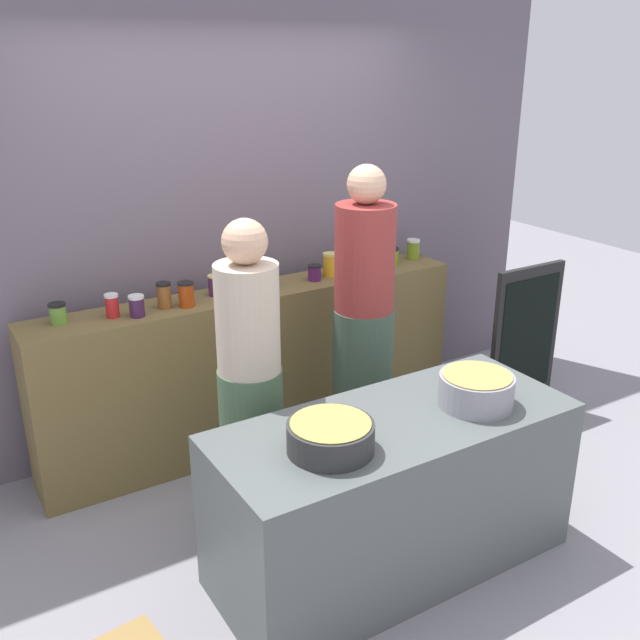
% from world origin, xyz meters
% --- Properties ---
extents(ground, '(12.00, 12.00, 0.00)m').
position_xyz_m(ground, '(0.00, 0.00, 0.00)').
color(ground, gray).
extents(storefront_wall, '(4.80, 0.12, 3.00)m').
position_xyz_m(storefront_wall, '(0.00, 1.45, 1.50)').
color(storefront_wall, slate).
rests_on(storefront_wall, ground).
extents(display_shelf, '(2.70, 0.36, 1.00)m').
position_xyz_m(display_shelf, '(0.00, 1.10, 0.50)').
color(display_shelf, brown).
rests_on(display_shelf, ground).
extents(prep_table, '(1.70, 0.70, 0.78)m').
position_xyz_m(prep_table, '(0.00, -0.30, 0.39)').
color(prep_table, '#515857').
rests_on(prep_table, ground).
extents(preserve_jar_0, '(0.09, 0.09, 0.11)m').
position_xyz_m(preserve_jar_0, '(-1.12, 1.14, 1.05)').
color(preserve_jar_0, '#609233').
rests_on(preserve_jar_0, display_shelf).
extents(preserve_jar_1, '(0.07, 0.07, 0.13)m').
position_xyz_m(preserve_jar_1, '(-0.85, 1.09, 1.06)').
color(preserve_jar_1, red).
rests_on(preserve_jar_1, display_shelf).
extents(preserve_jar_2, '(0.08, 0.08, 0.12)m').
position_xyz_m(preserve_jar_2, '(-0.73, 1.03, 1.06)').
color(preserve_jar_2, '#3E1E42').
rests_on(preserve_jar_2, display_shelf).
extents(preserve_jar_3, '(0.08, 0.08, 0.14)m').
position_xyz_m(preserve_jar_3, '(-0.56, 1.09, 1.07)').
color(preserve_jar_3, brown).
rests_on(preserve_jar_3, display_shelf).
extents(preserve_jar_4, '(0.09, 0.09, 0.14)m').
position_xyz_m(preserve_jar_4, '(-0.45, 1.04, 1.07)').
color(preserve_jar_4, '#A73A0F').
rests_on(preserve_jar_4, display_shelf).
extents(preserve_jar_5, '(0.09, 0.09, 0.12)m').
position_xyz_m(preserve_jar_5, '(-0.23, 1.14, 1.06)').
color(preserve_jar_5, '#4C2550').
rests_on(preserve_jar_5, display_shelf).
extents(preserve_jar_6, '(0.08, 0.08, 0.10)m').
position_xyz_m(preserve_jar_6, '(0.12, 1.12, 1.05)').
color(preserve_jar_6, '#3E1E5F').
rests_on(preserve_jar_6, display_shelf).
extents(preserve_jar_7, '(0.09, 0.09, 0.10)m').
position_xyz_m(preserve_jar_7, '(0.41, 1.08, 1.05)').
color(preserve_jar_7, '#4F1B56').
rests_on(preserve_jar_7, display_shelf).
extents(preserve_jar_8, '(0.09, 0.09, 0.15)m').
position_xyz_m(preserve_jar_8, '(0.54, 1.11, 1.07)').
color(preserve_jar_8, gold).
rests_on(preserve_jar_8, display_shelf).
extents(preserve_jar_9, '(0.09, 0.09, 0.12)m').
position_xyz_m(preserve_jar_9, '(0.75, 1.11, 1.06)').
color(preserve_jar_9, '#284735').
rests_on(preserve_jar_9, display_shelf).
extents(preserve_jar_10, '(0.09, 0.09, 0.14)m').
position_xyz_m(preserve_jar_10, '(0.91, 1.08, 1.06)').
color(preserve_jar_10, '#29552E').
rests_on(preserve_jar_10, display_shelf).
extents(preserve_jar_11, '(0.09, 0.09, 0.11)m').
position_xyz_m(preserve_jar_11, '(1.03, 1.12, 1.05)').
color(preserve_jar_11, olive).
rests_on(preserve_jar_11, display_shelf).
extents(preserve_jar_12, '(0.09, 0.09, 0.14)m').
position_xyz_m(preserve_jar_12, '(1.23, 1.15, 1.07)').
color(preserve_jar_12, olive).
rests_on(preserve_jar_12, display_shelf).
extents(cooking_pot_left, '(0.37, 0.37, 0.13)m').
position_xyz_m(cooking_pot_left, '(-0.39, -0.37, 0.85)').
color(cooking_pot_left, '#2D2D2D').
rests_on(cooking_pot_left, prep_table).
extents(cooking_pot_center, '(0.35, 0.35, 0.15)m').
position_xyz_m(cooking_pot_center, '(0.40, -0.38, 0.86)').
color(cooking_pot_center, gray).
rests_on(cooking_pot_center, prep_table).
extents(cook_with_tongs, '(0.32, 0.32, 1.63)m').
position_xyz_m(cook_with_tongs, '(-0.41, 0.34, 0.75)').
color(cook_with_tongs, '#476345').
rests_on(cook_with_tongs, ground).
extents(cook_in_cap, '(0.35, 0.35, 1.78)m').
position_xyz_m(cook_in_cap, '(0.41, 0.55, 0.81)').
color(cook_in_cap, '#3D5342').
rests_on(cook_in_cap, ground).
extents(chalkboard_sign, '(0.57, 0.05, 1.04)m').
position_xyz_m(chalkboard_sign, '(1.67, 0.48, 0.53)').
color(chalkboard_sign, black).
rests_on(chalkboard_sign, ground).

